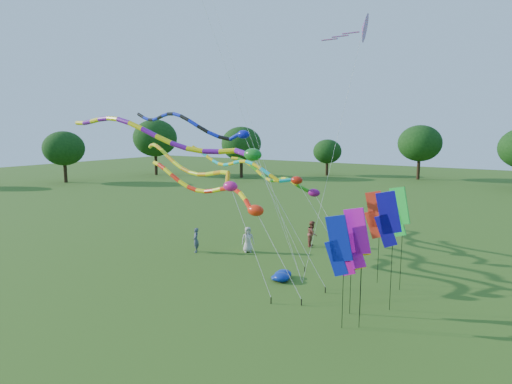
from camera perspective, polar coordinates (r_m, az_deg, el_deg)
The scene contains 20 objects.
ground at distance 20.01m, azimuth -5.78°, elevation -14.83°, with size 160.00×160.00×0.00m, color #2E5817.
tree_ring at distance 16.47m, azimuth -19.54°, elevation -1.65°, with size 119.17×116.61×9.62m.
tube_kite_red at distance 23.61m, azimuth -5.27°, elevation 0.00°, with size 11.98×3.16×6.33m.
tube_kite_orange at distance 25.12m, azimuth -8.18°, elevation 3.22°, with size 13.06×5.52×7.49m.
tube_kite_purple at distance 24.95m, azimuth -11.11°, elevation 7.05°, with size 17.82×1.44×9.32m.
tube_kite_blue at distance 28.46m, azimuth -8.20°, elevation 8.78°, with size 15.01×2.34×9.60m.
tube_kite_cyan at distance 28.23m, azimuth -0.66°, elevation 3.21°, with size 12.80×2.13×7.09m.
tube_kite_green at distance 30.47m, azimuth 3.37°, elevation 1.66°, with size 11.46×4.19×6.16m.
delta_kite_high_c at distance 23.72m, azimuth 14.12°, elevation 20.44°, with size 3.03×4.39×13.72m.
banner_pole_green at distance 21.89m, azimuth 18.49°, elevation -2.55°, with size 1.15×0.34×5.15m.
banner_pole_magenta_b at distance 17.29m, azimuth 13.21°, elevation -6.08°, with size 1.16×0.09×4.89m.
banner_pole_orange at distance 18.54m, azimuth 13.25°, elevation -6.45°, with size 1.15×0.35×4.46m.
banner_pole_red at distance 22.55m, azimuth 15.60°, elevation -2.97°, with size 1.16×0.12×4.82m.
banner_pole_blue_b at distance 19.16m, azimuth 17.15°, elevation -3.54°, with size 1.14×0.38×5.31m.
banner_pole_blue_a at distance 17.14m, azimuth 10.90°, elevation -7.06°, with size 1.16×0.16×4.62m.
banner_pole_magenta_a at distance 18.66m, azimuth 11.92°, elevation -7.28°, with size 1.16×0.17×4.15m.
blue_nylon_heap at distance 22.77m, azimuth 3.93°, elevation -11.25°, with size 1.33×1.12×0.48m.
person_a at distance 27.67m, azimuth -1.10°, elevation -6.35°, with size 0.81×0.53×1.66m, color beige.
person_b at distance 27.93m, azimuth -8.02°, elevation -6.37°, with size 0.58×0.38×1.58m, color #444D5F.
person_c at distance 29.24m, azimuth 7.51°, elevation -5.52°, with size 0.85×0.66×1.75m, color brown.
Camera 1 is at (11.44, -14.40, 7.89)m, focal length 30.00 mm.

